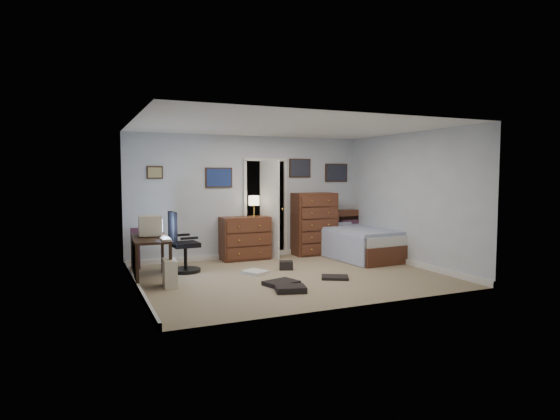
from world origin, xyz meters
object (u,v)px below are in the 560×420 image
object	(u,v)px
computer_desk	(145,248)
office_chair	(182,249)
tall_dresser	(314,224)
low_dresser	(245,238)
bed	(356,242)

from	to	relation	value
computer_desk	office_chair	world-z (taller)	office_chair
tall_dresser	computer_desk	bearing A→B (deg)	-160.70
low_dresser	tall_dresser	xyz separation A→B (m)	(1.55, -0.02, 0.23)
low_dresser	tall_dresser	bearing A→B (deg)	-1.28
computer_desk	bed	world-z (taller)	computer_desk
computer_desk	bed	bearing A→B (deg)	9.37
low_dresser	computer_desk	bearing A→B (deg)	-151.16
computer_desk	office_chair	distance (m)	0.80
office_chair	bed	distance (m)	3.59
office_chair	tall_dresser	bearing A→B (deg)	9.42
office_chair	tall_dresser	size ratio (longest dim) A/B	0.81
computer_desk	tall_dresser	xyz separation A→B (m)	(3.66, 1.15, 0.12)
low_dresser	bed	distance (m)	2.29
low_dresser	tall_dresser	world-z (taller)	tall_dresser
low_dresser	tall_dresser	size ratio (longest dim) A/B	0.74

